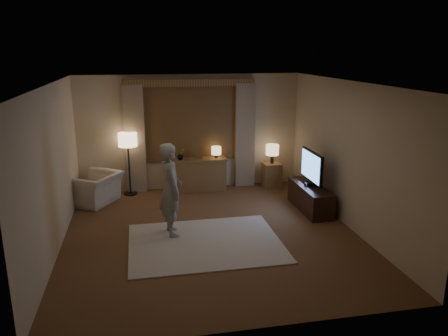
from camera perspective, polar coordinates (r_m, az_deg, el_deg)
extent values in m
cube|color=brown|center=(7.73, -1.69, -8.67)|extent=(5.00, 5.50, 0.02)
cube|color=silver|center=(7.09, -1.85, 11.09)|extent=(5.00, 5.50, 0.02)
cube|color=beige|center=(9.97, -4.41, 4.66)|extent=(5.00, 0.02, 2.60)
cube|color=beige|center=(4.73, 3.83, -7.43)|extent=(5.00, 0.02, 2.60)
cube|color=beige|center=(7.33, -21.50, -0.23)|extent=(0.02, 5.50, 2.60)
cube|color=beige|center=(8.08, 16.07, 1.61)|extent=(0.02, 5.50, 2.60)
cube|color=black|center=(9.90, -4.41, 6.06)|extent=(2.00, 0.01, 1.70)
cube|color=brown|center=(9.89, -4.41, 6.05)|extent=(2.08, 0.04, 1.78)
cube|color=tan|center=(9.81, -11.59, 3.63)|extent=(0.45, 0.12, 2.40)
cube|color=tan|center=(10.10, 2.75, 4.26)|extent=(0.45, 0.12, 2.40)
cube|color=brown|center=(9.74, -4.48, 11.06)|extent=(2.90, 0.14, 0.16)
cube|color=beige|center=(7.38, -2.47, -9.72)|extent=(2.50, 2.00, 0.02)
cube|color=brown|center=(9.95, -3.27, -0.95)|extent=(1.20, 0.40, 0.70)
cube|color=brown|center=(9.84, -3.31, 1.56)|extent=(0.16, 0.02, 0.20)
imported|color=#999999|center=(9.78, -5.64, 1.74)|extent=(0.17, 0.13, 0.30)
cylinder|color=black|center=(9.91, -1.02, 1.45)|extent=(0.08, 0.08, 0.12)
cylinder|color=#FFCE99|center=(9.87, -1.02, 2.29)|extent=(0.22, 0.22, 0.18)
cylinder|color=black|center=(9.97, -12.09, -3.27)|extent=(0.29, 0.29, 0.03)
cylinder|color=black|center=(9.82, -12.26, -0.30)|extent=(0.04, 0.04, 1.10)
cylinder|color=#FFCE99|center=(9.66, -12.49, 3.64)|extent=(0.40, 0.40, 0.29)
imported|color=beige|center=(9.49, -16.49, -2.59)|extent=(1.24, 1.28, 0.63)
cube|color=brown|center=(10.29, 6.23, -0.88)|extent=(0.40, 0.40, 0.56)
cylinder|color=black|center=(10.19, 6.30, 1.17)|extent=(0.08, 0.08, 0.20)
cylinder|color=#FFCE99|center=(10.14, 6.33, 2.38)|extent=(0.30, 0.30, 0.24)
cube|color=black|center=(8.92, 11.18, -3.83)|extent=(0.45, 1.40, 0.50)
cube|color=black|center=(8.84, 11.28, -2.10)|extent=(0.24, 0.11, 0.06)
cube|color=black|center=(8.74, 11.40, 0.23)|extent=(0.05, 0.97, 0.59)
cube|color=#528DDF|center=(8.72, 11.21, 0.22)|extent=(0.00, 0.90, 0.53)
imported|color=gray|center=(7.47, -6.97, -2.79)|extent=(0.47, 0.64, 1.61)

